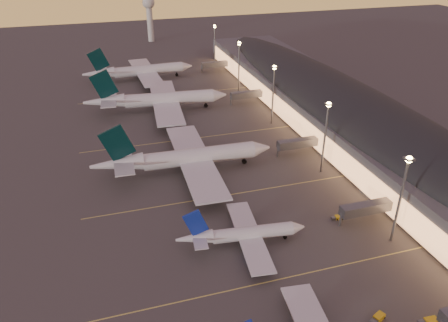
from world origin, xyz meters
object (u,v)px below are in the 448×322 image
airliner_wide_mid (157,100)px  baggage_tug_c (338,217)px  radar_tower (149,11)px  baggage_tug_a (429,322)px  airliner_wide_near (184,158)px  airliner_wide_far (139,71)px  airliner_narrow_north (242,234)px  baggage_tug_d (378,318)px

airliner_wide_mid → baggage_tug_c: size_ratio=18.28×
radar_tower → baggage_tug_a: 288.11m
airliner_wide_mid → radar_tower: 147.31m
airliner_wide_near → baggage_tug_c: size_ratio=17.45×
airliner_wide_near → radar_tower: radar_tower is taller
airliner_wide_far → radar_tower: bearing=75.2°
radar_tower → baggage_tug_c: bearing=-86.0°
airliner_narrow_north → baggage_tug_d: (19.75, -33.32, -2.72)m
airliner_wide_mid → airliner_wide_near: bearing=-85.2°
airliner_wide_mid → airliner_wide_far: airliner_wide_mid is taller
airliner_wide_far → airliner_wide_mid: bearing=-90.4°
baggage_tug_c → airliner_wide_near: bearing=136.5°
airliner_wide_mid → baggage_tug_c: 108.00m
airliner_narrow_north → baggage_tug_a: size_ratio=8.16×
airliner_wide_far → airliner_narrow_north: bearing=-89.7°
airliner_wide_far → baggage_tug_c: 156.89m
airliner_narrow_north → airliner_wide_far: (-7.19, 154.83, 1.81)m
airliner_narrow_north → baggage_tug_a: (29.68, -37.40, -2.68)m
baggage_tug_c → radar_tower: bearing=98.9°
airliner_wide_near → airliner_wide_far: 110.96m
airliner_wide_near → baggage_tug_c: (36.62, -41.21, -4.72)m
airliner_wide_near → baggage_tug_a: size_ratio=14.56×
radar_tower → baggage_tug_d: size_ratio=7.64×
airliner_narrow_north → airliner_wide_far: 155.01m
airliner_wide_far → baggage_tug_a: size_ratio=14.21×
airliner_wide_near → radar_tower: bearing=86.4°
airliner_wide_far → baggage_tug_a: 195.79m
airliner_narrow_north → baggage_tug_c: size_ratio=9.78×
airliner_narrow_north → airliner_wide_mid: (-5.43, 104.31, 2.18)m
airliner_wide_near → airliner_wide_far: (-1.32, 110.95, -0.13)m
airliner_narrow_north → airliner_wide_near: size_ratio=0.56×
radar_tower → baggage_tug_a: radar_tower is taller
airliner_narrow_north → baggage_tug_c: airliner_narrow_north is taller
airliner_narrow_north → airliner_wide_near: airliner_wide_near is taller
baggage_tug_d → airliner_wide_far: bearing=74.5°
airliner_wide_near → airliner_wide_mid: airliner_wide_mid is taller
baggage_tug_d → baggage_tug_a: bearing=-46.0°
airliner_wide_far → baggage_tug_d: size_ratio=14.45×
airliner_narrow_north → radar_tower: 250.53m
baggage_tug_a → airliner_wide_near: bearing=117.8°
baggage_tug_c → airliner_wide_far: bearing=108.9°
airliner_narrow_north → airliner_wide_mid: size_ratio=0.53×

